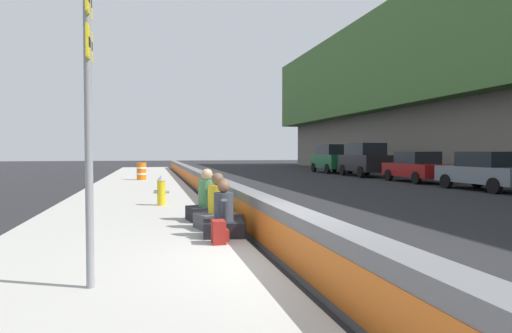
{
  "coord_description": "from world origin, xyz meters",
  "views": [
    {
      "loc": [
        -6.16,
        2.09,
        1.71
      ],
      "look_at": [
        5.46,
        -0.65,
        1.31
      ],
      "focal_mm": 31.24,
      "sensor_mm": 36.0,
      "label": 1
    }
  ],
  "objects_px": {
    "fire_hydrant": "(161,190)",
    "parked_car_fourth": "(416,167)",
    "backpack": "(219,232)",
    "parked_car_third": "(486,171)",
    "route_sign_post": "(89,108)",
    "seated_person_rear": "(207,204)",
    "seated_person_middle": "(218,211)",
    "seated_person_foreground": "(224,219)",
    "construction_barrel": "(142,171)",
    "parked_car_midline": "(364,159)",
    "parked_car_far": "(331,158)"
  },
  "relations": [
    {
      "from": "fire_hydrant",
      "to": "seated_person_rear",
      "type": "distance_m",
      "value": 3.29
    },
    {
      "from": "route_sign_post",
      "to": "backpack",
      "type": "distance_m",
      "value": 3.35
    },
    {
      "from": "seated_person_middle",
      "to": "construction_barrel",
      "type": "height_order",
      "value": "seated_person_middle"
    },
    {
      "from": "construction_barrel",
      "to": "parked_car_far",
      "type": "distance_m",
      "value": 16.73
    },
    {
      "from": "parked_car_third",
      "to": "parked_car_fourth",
      "type": "bearing_deg",
      "value": -1.01
    },
    {
      "from": "route_sign_post",
      "to": "parked_car_fourth",
      "type": "xyz_separation_m",
      "value": [
        16.67,
        -15.1,
        -1.35
      ]
    },
    {
      "from": "construction_barrel",
      "to": "parked_car_midline",
      "type": "relative_size",
      "value": 0.2
    },
    {
      "from": "seated_person_foreground",
      "to": "fire_hydrant",
      "type": "bearing_deg",
      "value": 11.17
    },
    {
      "from": "route_sign_post",
      "to": "seated_person_rear",
      "type": "relative_size",
      "value": 3.04
    },
    {
      "from": "parked_car_midline",
      "to": "parked_car_far",
      "type": "distance_m",
      "value": 5.49
    },
    {
      "from": "seated_person_middle",
      "to": "parked_car_far",
      "type": "bearing_deg",
      "value": -27.69
    },
    {
      "from": "backpack",
      "to": "parked_car_third",
      "type": "relative_size",
      "value": 0.09
    },
    {
      "from": "parked_car_third",
      "to": "parked_car_fourth",
      "type": "distance_m",
      "value": 5.41
    },
    {
      "from": "seated_person_middle",
      "to": "parked_car_fourth",
      "type": "relative_size",
      "value": 0.25
    },
    {
      "from": "backpack",
      "to": "route_sign_post",
      "type": "bearing_deg",
      "value": 139.26
    },
    {
      "from": "seated_person_rear",
      "to": "parked_car_fourth",
      "type": "distance_m",
      "value": 17.77
    },
    {
      "from": "construction_barrel",
      "to": "parked_car_midline",
      "type": "distance_m",
      "value": 15.01
    },
    {
      "from": "seated_person_middle",
      "to": "parked_car_fourth",
      "type": "height_order",
      "value": "parked_car_fourth"
    },
    {
      "from": "fire_hydrant",
      "to": "parked_car_fourth",
      "type": "xyz_separation_m",
      "value": [
        8.78,
        -14.12,
        0.27
      ]
    },
    {
      "from": "seated_person_middle",
      "to": "parked_car_third",
      "type": "xyz_separation_m",
      "value": [
        7.62,
        -12.99,
        0.37
      ]
    },
    {
      "from": "fire_hydrant",
      "to": "construction_barrel",
      "type": "height_order",
      "value": "construction_barrel"
    },
    {
      "from": "parked_car_midline",
      "to": "parked_car_far",
      "type": "relative_size",
      "value": 1.01
    },
    {
      "from": "construction_barrel",
      "to": "parked_car_far",
      "type": "xyz_separation_m",
      "value": [
        8.0,
        -14.68,
        0.56
      ]
    },
    {
      "from": "fire_hydrant",
      "to": "seated_person_middle",
      "type": "height_order",
      "value": "seated_person_middle"
    },
    {
      "from": "route_sign_post",
      "to": "parked_car_fourth",
      "type": "distance_m",
      "value": 22.53
    },
    {
      "from": "backpack",
      "to": "parked_car_fourth",
      "type": "xyz_separation_m",
      "value": [
        14.57,
        -13.28,
        0.53
      ]
    },
    {
      "from": "construction_barrel",
      "to": "fire_hydrant",
      "type": "bearing_deg",
      "value": -176.23
    },
    {
      "from": "construction_barrel",
      "to": "parked_car_third",
      "type": "xyz_separation_m",
      "value": [
        -8.85,
        -14.83,
        0.24
      ]
    },
    {
      "from": "seated_person_foreground",
      "to": "parked_car_fourth",
      "type": "bearing_deg",
      "value": -43.24
    },
    {
      "from": "fire_hydrant",
      "to": "parked_car_midline",
      "type": "xyz_separation_m",
      "value": [
        14.73,
        -13.98,
        0.6
      ]
    },
    {
      "from": "backpack",
      "to": "fire_hydrant",
      "type": "bearing_deg",
      "value": 8.23
    },
    {
      "from": "route_sign_post",
      "to": "parked_car_third",
      "type": "xyz_separation_m",
      "value": [
        11.27,
        -15.0,
        -1.35
      ]
    },
    {
      "from": "route_sign_post",
      "to": "parked_car_midline",
      "type": "relative_size",
      "value": 0.74
    },
    {
      "from": "parked_car_midline",
      "to": "backpack",
      "type": "bearing_deg",
      "value": 147.36
    },
    {
      "from": "route_sign_post",
      "to": "parked_car_far",
      "type": "xyz_separation_m",
      "value": [
        28.11,
        -14.85,
        -1.03
      ]
    },
    {
      "from": "construction_barrel",
      "to": "seated_person_rear",
      "type": "bearing_deg",
      "value": -173.46
    },
    {
      "from": "fire_hydrant",
      "to": "backpack",
      "type": "relative_size",
      "value": 2.2
    },
    {
      "from": "seated_person_middle",
      "to": "seated_person_rear",
      "type": "height_order",
      "value": "seated_person_rear"
    },
    {
      "from": "fire_hydrant",
      "to": "backpack",
      "type": "height_order",
      "value": "fire_hydrant"
    },
    {
      "from": "fire_hydrant",
      "to": "parked_car_fourth",
      "type": "bearing_deg",
      "value": -58.12
    },
    {
      "from": "parked_car_third",
      "to": "parked_car_fourth",
      "type": "relative_size",
      "value": 1.0
    },
    {
      "from": "fire_hydrant",
      "to": "parked_car_far",
      "type": "height_order",
      "value": "parked_car_far"
    },
    {
      "from": "seated_person_foreground",
      "to": "seated_person_middle",
      "type": "distance_m",
      "value": 0.91
    },
    {
      "from": "parked_car_fourth",
      "to": "parked_car_far",
      "type": "relative_size",
      "value": 0.94
    },
    {
      "from": "route_sign_post",
      "to": "seated_person_foreground",
      "type": "height_order",
      "value": "route_sign_post"
    },
    {
      "from": "parked_car_fourth",
      "to": "construction_barrel",
      "type": "bearing_deg",
      "value": 77.02
    },
    {
      "from": "parked_car_fourth",
      "to": "parked_car_midline",
      "type": "relative_size",
      "value": 0.93
    },
    {
      "from": "seated_person_rear",
      "to": "parked_car_third",
      "type": "xyz_separation_m",
      "value": [
        6.52,
        -13.07,
        0.35
      ]
    },
    {
      "from": "seated_person_rear",
      "to": "backpack",
      "type": "height_order",
      "value": "seated_person_rear"
    },
    {
      "from": "fire_hydrant",
      "to": "parked_car_fourth",
      "type": "distance_m",
      "value": 16.63
    }
  ]
}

